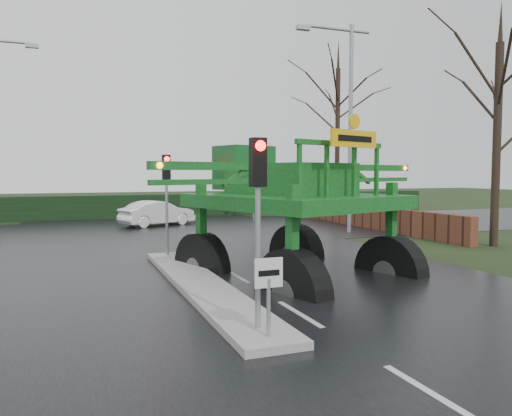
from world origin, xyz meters
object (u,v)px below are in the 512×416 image
object	(u,v)px
traffic_signal_far	(254,178)
traffic_signal_near	(258,192)
traffic_signal_mid	(167,183)
street_light_right	(345,109)
white_sedan	(157,226)
crop_sprayer	(285,185)
keep_left_sign	(269,284)

from	to	relation	value
traffic_signal_far	traffic_signal_near	bearing A→B (deg)	69.64
traffic_signal_mid	street_light_right	world-z (taller)	street_light_right
traffic_signal_mid	white_sedan	bearing A→B (deg)	82.04
street_light_right	crop_sprayer	world-z (taller)	street_light_right
traffic_signal_mid	white_sedan	xyz separation A→B (m)	(1.54, 11.01, -2.59)
traffic_signal_mid	traffic_signal_far	world-z (taller)	same
white_sedan	traffic_signal_far	bearing A→B (deg)	-99.41
traffic_signal_far	white_sedan	bearing A→B (deg)	13.49
street_light_right	traffic_signal_near	bearing A→B (deg)	-126.13
traffic_signal_far	traffic_signal_mid	bearing A→B (deg)	58.07
white_sedan	keep_left_sign	bearing A→B (deg)	152.70
crop_sprayer	traffic_signal_mid	bearing A→B (deg)	89.66
street_light_right	crop_sprayer	size ratio (longest dim) A/B	1.06
traffic_signal_near	traffic_signal_mid	bearing A→B (deg)	90.00
traffic_signal_mid	white_sedan	size ratio (longest dim) A/B	0.85
traffic_signal_near	traffic_signal_mid	world-z (taller)	same
traffic_signal_far	crop_sprayer	xyz separation A→B (m)	(-5.96, -18.07, 0.03)
keep_left_sign	crop_sprayer	distance (m)	4.20
traffic_signal_near	traffic_signal_mid	size ratio (longest dim) A/B	1.00
keep_left_sign	traffic_signal_near	size ratio (longest dim) A/B	0.38
keep_left_sign	traffic_signal_mid	bearing A→B (deg)	90.00
keep_left_sign	street_light_right	xyz separation A→B (m)	(9.49, 13.50, 4.93)
white_sedan	traffic_signal_mid	bearing A→B (deg)	149.14
traffic_signal_far	white_sedan	distance (m)	6.94
traffic_signal_near	street_light_right	bearing A→B (deg)	53.87
street_light_right	traffic_signal_mid	bearing A→B (deg)	-154.60
traffic_signal_near	keep_left_sign	bearing A→B (deg)	-90.00
street_light_right	keep_left_sign	bearing A→B (deg)	-125.12
traffic_signal_near	traffic_signal_far	world-z (taller)	same
traffic_signal_near	crop_sprayer	size ratio (longest dim) A/B	0.37
keep_left_sign	traffic_signal_mid	xyz separation A→B (m)	(0.00, 8.99, 1.53)
traffic_signal_far	white_sedan	size ratio (longest dim) A/B	0.85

